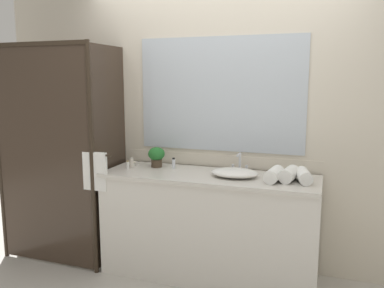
# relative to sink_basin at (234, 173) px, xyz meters

# --- Properties ---
(ground_plane) EXTENTS (8.00, 8.00, 0.00)m
(ground_plane) POSITION_rel_sink_basin_xyz_m (-0.22, 0.00, -0.93)
(ground_plane) COLOR #B7B2A8
(wall_back_with_mirror) EXTENTS (4.40, 0.06, 2.60)m
(wall_back_with_mirror) POSITION_rel_sink_basin_xyz_m (-0.22, 0.35, 0.37)
(wall_back_with_mirror) COLOR beige
(wall_back_with_mirror) RESTS_ON ground_plane
(vanity_cabinet) EXTENTS (1.80, 0.58, 0.90)m
(vanity_cabinet) POSITION_rel_sink_basin_xyz_m (-0.22, 0.01, -0.48)
(vanity_cabinet) COLOR silver
(vanity_cabinet) RESTS_ON ground_plane
(shower_enclosure) EXTENTS (1.20, 0.59, 2.00)m
(shower_enclosure) POSITION_rel_sink_basin_xyz_m (-1.49, -0.19, 0.09)
(shower_enclosure) COLOR #2D2319
(shower_enclosure) RESTS_ON ground_plane
(sink_basin) EXTENTS (0.39, 0.29, 0.07)m
(sink_basin) POSITION_rel_sink_basin_xyz_m (0.00, 0.00, 0.00)
(sink_basin) COLOR white
(sink_basin) RESTS_ON vanity_cabinet
(faucet) EXTENTS (0.17, 0.12, 0.16)m
(faucet) POSITION_rel_sink_basin_xyz_m (0.00, 0.20, 0.02)
(faucet) COLOR silver
(faucet) RESTS_ON vanity_cabinet
(potted_plant) EXTENTS (0.15, 0.15, 0.18)m
(potted_plant) POSITION_rel_sink_basin_xyz_m (-0.75, 0.12, 0.07)
(potted_plant) COLOR #473828
(potted_plant) RESTS_ON vanity_cabinet
(soap_dish) EXTENTS (0.10, 0.07, 0.04)m
(soap_dish) POSITION_rel_sink_basin_xyz_m (-1.00, 0.14, -0.02)
(soap_dish) COLOR silver
(soap_dish) RESTS_ON vanity_cabinet
(amenity_bottle_body_wash) EXTENTS (0.03, 0.03, 0.09)m
(amenity_bottle_body_wash) POSITION_rel_sink_basin_xyz_m (-0.95, 0.03, 0.01)
(amenity_bottle_body_wash) COLOR silver
(amenity_bottle_body_wash) RESTS_ON vanity_cabinet
(amenity_bottle_shampoo) EXTENTS (0.03, 0.03, 0.10)m
(amenity_bottle_shampoo) POSITION_rel_sink_basin_xyz_m (-0.58, 0.11, 0.01)
(amenity_bottle_shampoo) COLOR silver
(amenity_bottle_shampoo) RESTS_ON vanity_cabinet
(amenity_bottle_lotion) EXTENTS (0.03, 0.03, 0.08)m
(amenity_bottle_lotion) POSITION_rel_sink_basin_xyz_m (-0.96, -0.03, 0.00)
(amenity_bottle_lotion) COLOR white
(amenity_bottle_lotion) RESTS_ON vanity_cabinet
(rolled_towel_near_edge) EXTENTS (0.15, 0.26, 0.10)m
(rolled_towel_near_edge) POSITION_rel_sink_basin_xyz_m (0.54, 0.00, 0.02)
(rolled_towel_near_edge) COLOR white
(rolled_towel_near_edge) RESTS_ON vanity_cabinet
(rolled_towel_middle) EXTENTS (0.15, 0.25, 0.11)m
(rolled_towel_middle) POSITION_rel_sink_basin_xyz_m (0.43, -0.00, 0.02)
(rolled_towel_middle) COLOR white
(rolled_towel_middle) RESTS_ON vanity_cabinet
(rolled_towel_far_edge) EXTENTS (0.14, 0.26, 0.11)m
(rolled_towel_far_edge) POSITION_rel_sink_basin_xyz_m (0.32, -0.04, 0.02)
(rolled_towel_far_edge) COLOR white
(rolled_towel_far_edge) RESTS_ON vanity_cabinet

